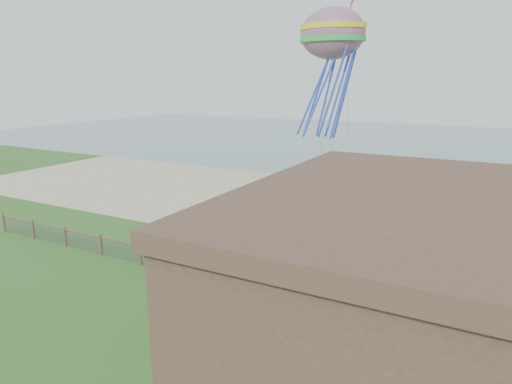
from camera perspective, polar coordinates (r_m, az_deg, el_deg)
ground at (r=18.68m, az=-12.86°, el=-18.57°), size 160.00×160.00×0.00m
sand_beach at (r=36.67m, az=10.24°, el=-2.08°), size 72.00×20.00×0.02m
ocean at (r=79.00m, az=20.42°, el=5.73°), size 160.00×68.00×0.02m
chainlink_fence at (r=22.67m, az=-2.80°, el=-10.57°), size 36.20×0.20×1.25m
picnic_table at (r=18.62m, az=-0.32°, el=-16.85°), size 1.99×1.55×0.81m
octopus_kite at (r=24.83m, az=9.35°, el=14.76°), size 4.17×3.65×7.16m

